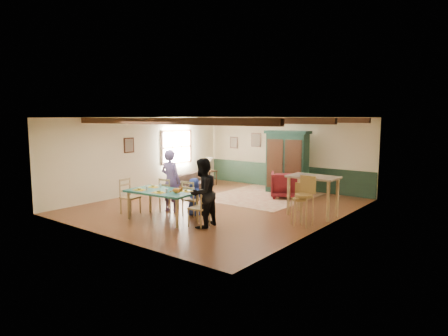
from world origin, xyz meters
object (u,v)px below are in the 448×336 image
Objects in this scene: dining_chair_end_right at (199,207)px; end_table at (209,178)px; person_man at (171,181)px; dining_table at (163,205)px; table_lamp at (209,164)px; dining_chair_far_right at (192,198)px; armoire at (287,162)px; armchair at (285,185)px; counter_table at (313,196)px; person_child at (194,197)px; cat at (177,190)px; bar_stool_right at (304,201)px; sofa at (192,181)px; person_woman at (202,193)px; bar_stool_left at (299,204)px; dining_chair_far_left at (169,195)px; dining_chair_end_left at (130,197)px.

dining_chair_end_right is 6.12m from end_table.
dining_chair_end_right is 1.86m from person_man.
table_lamp reaches higher than dining_table.
dining_table is at bearing 60.95° from dining_chair_far_right.
armoire reaches higher than armchair.
dining_chair_far_right is 3.31m from counter_table.
counter_table is (5.50, -2.12, -0.28)m from table_lamp.
armoire is 3.32m from table_lamp.
cat is at bearing 99.46° from person_child.
counter_table is at bearing -54.16° from armoire.
sofa is at bearing 160.54° from bar_stool_right.
table_lamp is (-3.29, -0.41, -0.28)m from armoire.
dining_chair_far_right reaches higher than end_table.
person_woman is 4.47m from armchair.
dining_table is 1.89× the size of dining_chair_end_right.
bar_stool_right reaches higher than counter_table.
person_child is at bearing -54.74° from end_table.
bar_stool_left is at bearing -168.79° from person_man.
dining_chair_end_right is at bearing -90.40° from armoire.
dining_chair_far_left is 0.44× the size of armoire.
dining_chair_far_left is 4.72m from end_table.
person_man is (-0.84, 0.01, 0.40)m from dining_chair_far_right.
dining_chair_far_right is (0.35, 0.79, 0.10)m from dining_table.
dining_chair_far_right and dining_chair_end_right have the same top height.
dining_table is 1.20m from dining_chair_end_left.
sofa is 3.68× the size of table_lamp.
cat is (1.07, -0.76, 0.38)m from dining_chair_far_left.
person_child reaches higher than cat.
armoire is 1.78× the size of bar_stool_right.
sofa is at bearing 122.76° from dining_table.
person_man is 3.70m from sofa.
dining_chair_end_left is 0.74× the size of counter_table.
armoire is (1.22, 4.65, 0.62)m from dining_chair_far_left.
cat reaches higher than dining_table.
cat is at bearing -144.92° from bar_stool_right.
person_child reaches higher than dining_chair_far_right.
person_woman reaches higher than dining_chair_far_right.
cat is at bearing -129.45° from counter_table.
dining_chair_end_right is at bearing 5.26° from dining_table.
cat is 0.39× the size of armchair.
bar_stool_left is (1.75, 1.72, -0.34)m from person_woman.
dining_chair_far_right is 0.55× the size of person_man.
armoire is at bearing 117.41° from bar_stool_left.
dining_chair_end_left is 2.64× the size of cat.
person_woman is 4.58× the size of cat.
dining_chair_end_left is 1.03× the size of armchair.
person_child is 1.99× the size of table_lamp.
person_woman is at bearing 90.00° from dining_chair_end_right.
dining_chair_end_left is 1.72× the size of end_table.
end_table is (-3.29, -0.41, -0.83)m from armoire.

